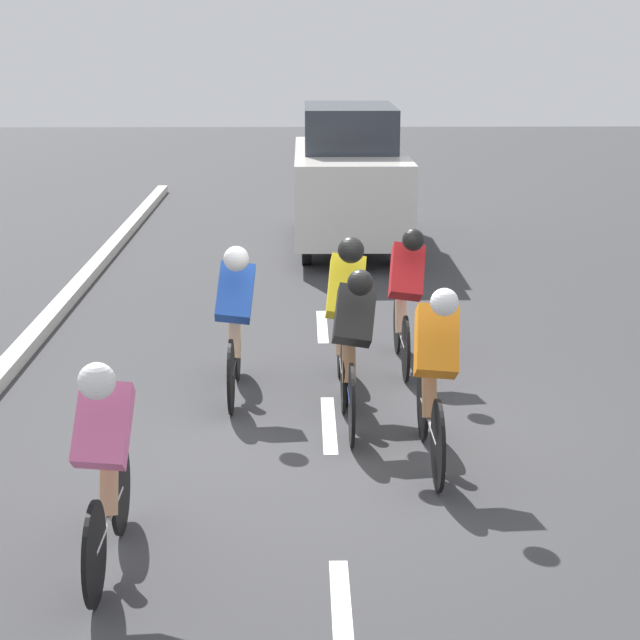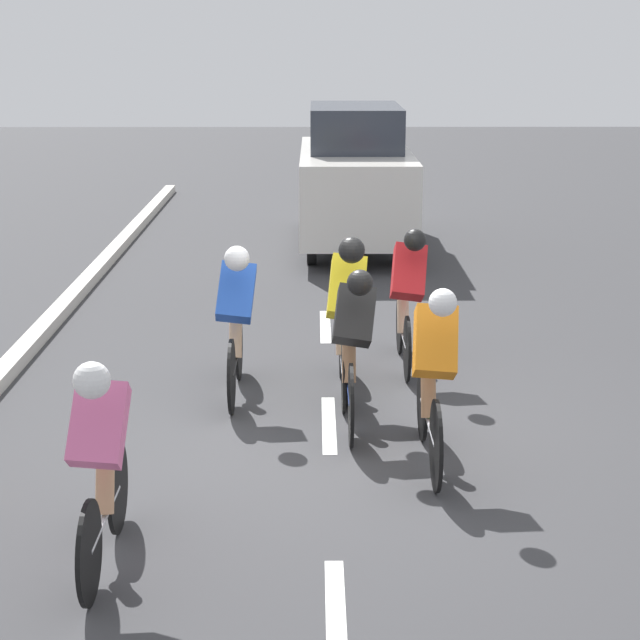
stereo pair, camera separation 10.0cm
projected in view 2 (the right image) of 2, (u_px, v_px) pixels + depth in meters
The scene contains 11 objects.
ground_plane at pixel (329, 439), 9.03m from camera, with size 60.00×60.00×0.00m, color #38383A.
lane_stripe_near at pixel (336, 618), 6.28m from camera, with size 0.12×1.40×0.01m, color white.
lane_stripe_mid at pixel (329, 424), 9.37m from camera, with size 0.12×1.40×0.01m, color white.
lane_stripe_far at pixel (325, 326), 12.45m from camera, with size 0.12×1.40×0.01m, color white.
cyclist_orange at pixel (433, 373), 8.27m from camera, with size 0.36×1.74×1.51m.
cyclist_pink at pixel (100, 457), 6.65m from camera, with size 0.36×1.60×1.47m.
cyclist_red at pixel (407, 294), 10.72m from camera, with size 0.39×1.61×1.49m.
cyclist_blue at pixel (236, 317), 9.85m from camera, with size 0.38×1.66×1.50m.
cyclist_yellow at pixel (346, 311), 9.90m from camera, with size 0.39×1.71×1.57m.
cyclist_black at pixel (352, 344), 9.12m from camera, with size 0.39×1.70×1.45m.
support_car at pixel (355, 178), 16.78m from camera, with size 1.70×4.22×2.20m.
Camera 2 is at (0.12, 8.45, 3.35)m, focal length 60.00 mm.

